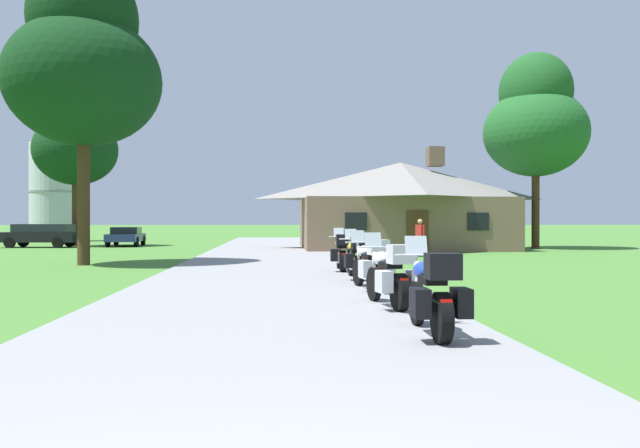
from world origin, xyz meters
TOP-DOWN VIEW (x-y plane):
  - ground_plane at (0.00, 20.00)m, footprint 500.00×500.00m
  - asphalt_driveway at (0.00, 18.00)m, footprint 6.40×80.00m
  - motorcycle_blue_nearest_to_camera at (2.22, 6.35)m, footprint 0.72×2.08m
  - motorcycle_white_second_in_row at (2.18, 9.22)m, footprint 0.92×2.08m
  - motorcycle_white_third_in_row at (2.26, 12.10)m, footprint 0.93×2.07m
  - motorcycle_yellow_fourth_in_row at (2.29, 14.84)m, footprint 0.73×2.08m
  - motorcycle_silver_farthest_in_row at (2.19, 17.60)m, footprint 0.73×2.08m
  - stone_lodge at (7.32, 34.38)m, footprint 11.79×9.18m
  - bystander_red_shirt_near_lodge at (6.52, 25.96)m, footprint 0.38×0.48m
  - tree_left_near at (-6.67, 21.63)m, footprint 5.51×5.51m
  - tree_right_of_lodge at (15.09, 34.05)m, footprint 5.90×5.90m
  - tree_left_far at (-12.23, 39.17)m, footprint 5.14×5.14m
  - metal_silo_distant at (-17.26, 49.87)m, footprint 3.43×3.43m
  - parked_black_suv_far_left at (-13.77, 37.65)m, footprint 4.74×2.23m
  - parked_navy_sedan_far_left at (-9.17, 39.29)m, footprint 2.06×4.28m

SIDE VIEW (x-z plane):
  - ground_plane at x=0.00m, z-range 0.00..0.00m
  - asphalt_driveway at x=0.00m, z-range 0.00..0.06m
  - motorcycle_blue_nearest_to_camera at x=2.22m, z-range -0.04..1.26m
  - motorcycle_white_second_in_row at x=2.18m, z-range -0.04..1.26m
  - motorcycle_white_third_in_row at x=2.26m, z-range -0.04..1.26m
  - motorcycle_yellow_fourth_in_row at x=2.29m, z-range -0.04..1.26m
  - motorcycle_silver_farthest_in_row at x=2.19m, z-range -0.04..1.26m
  - parked_navy_sedan_far_left at x=-9.17m, z-range 0.04..1.24m
  - parked_black_suv_far_left at x=-13.77m, z-range 0.08..1.48m
  - bystander_red_shirt_near_lodge at x=6.52m, z-range 0.10..1.76m
  - stone_lodge at x=7.32m, z-range -0.38..5.44m
  - metal_silo_distant at x=-17.26m, z-range 0.01..8.61m
  - tree_left_far at x=-12.23m, z-range 1.61..11.61m
  - tree_left_near at x=-6.67m, z-range 1.81..12.68m
  - tree_right_of_lodge at x=15.09m, z-range 1.73..12.95m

